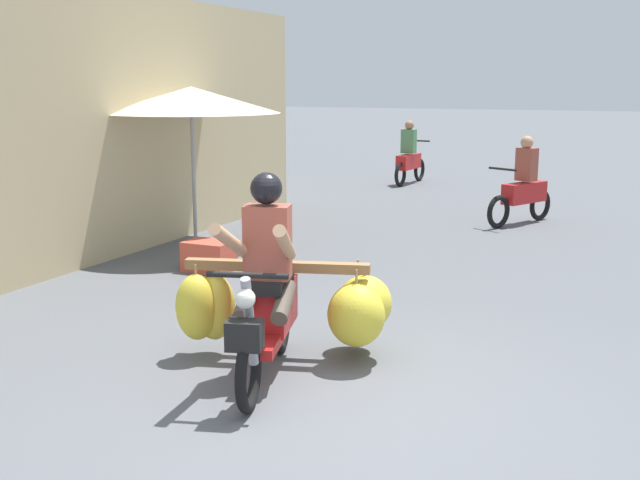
# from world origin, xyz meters

# --- Properties ---
(ground_plane) EXTENTS (120.00, 120.00, 0.00)m
(ground_plane) POSITION_xyz_m (0.00, 0.00, 0.00)
(ground_plane) COLOR #56595E
(motorbike_main_loaded) EXTENTS (1.76, 1.91, 1.58)m
(motorbike_main_loaded) POSITION_xyz_m (-0.72, 0.75, 0.52)
(motorbike_main_loaded) COLOR black
(motorbike_main_loaded) RESTS_ON ground
(motorbike_distant_ahead_left) EXTENTS (0.50, 1.62, 1.40)m
(motorbike_distant_ahead_left) POSITION_xyz_m (-3.35, 11.95, 0.57)
(motorbike_distant_ahead_left) COLOR black
(motorbike_distant_ahead_left) RESTS_ON ground
(motorbike_distant_ahead_right) EXTENTS (0.84, 1.50, 1.40)m
(motorbike_distant_ahead_right) POSITION_xyz_m (-0.17, 7.95, 0.57)
(motorbike_distant_ahead_right) COLOR black
(motorbike_distant_ahead_right) RESTS_ON ground
(market_umbrella_near_shop) EXTENTS (2.39, 2.39, 2.17)m
(market_umbrella_near_shop) POSITION_xyz_m (-4.00, 4.35, 1.99)
(market_umbrella_near_shop) COLOR #99999E
(market_umbrella_near_shop) RESTS_ON ground
(produce_crate) EXTENTS (0.56, 0.40, 0.36)m
(produce_crate) POSITION_xyz_m (-3.05, 3.19, 0.18)
(produce_crate) COLOR #CC4C38
(produce_crate) RESTS_ON ground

